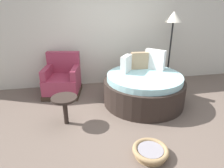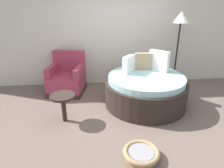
% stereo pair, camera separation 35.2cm
% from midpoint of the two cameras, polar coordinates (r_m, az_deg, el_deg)
% --- Properties ---
extents(ground_plane, '(8.00, 8.00, 0.02)m').
position_cam_midpoint_polar(ground_plane, '(3.64, 7.86, -11.17)').
color(ground_plane, '#66564C').
extents(back_wall, '(8.00, 0.12, 2.75)m').
position_cam_midpoint_polar(back_wall, '(5.05, 3.51, 15.44)').
color(back_wall, beige).
rests_on(back_wall, ground_plane).
extents(round_daybed, '(1.69, 1.69, 1.07)m').
position_cam_midpoint_polar(round_daybed, '(4.18, 12.10, -1.61)').
color(round_daybed, '#2D231E').
rests_on(round_daybed, ground_plane).
extents(red_armchair, '(0.93, 0.93, 0.94)m').
position_cam_midpoint_polar(red_armchair, '(4.75, -10.87, 1.59)').
color(red_armchair, '#38281E').
rests_on(red_armchair, ground_plane).
extents(pet_basket, '(0.51, 0.51, 0.13)m').
position_cam_midpoint_polar(pet_basket, '(2.92, 12.14, -19.35)').
color(pet_basket, '#9E7F56').
rests_on(pet_basket, ground_plane).
extents(side_table, '(0.44, 0.44, 0.52)m').
position_cam_midpoint_polar(side_table, '(3.51, -11.33, -4.59)').
color(side_table, '#2D231E').
rests_on(side_table, ground_plane).
extents(floor_lamp, '(0.40, 0.40, 1.82)m').
position_cam_midpoint_polar(floor_lamp, '(4.99, 21.27, 15.74)').
color(floor_lamp, black).
rests_on(floor_lamp, ground_plane).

